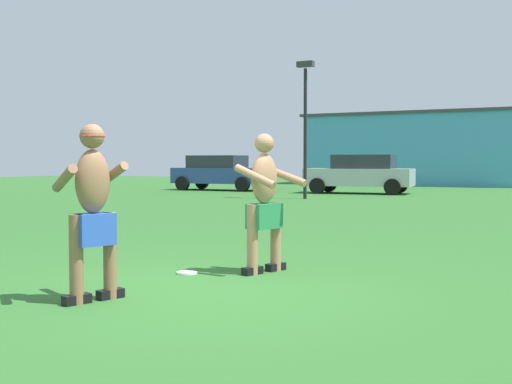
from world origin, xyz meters
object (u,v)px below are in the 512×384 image
at_px(player_in_green, 265,199).
at_px(car_blue_mid_lot, 220,172).
at_px(car_silver_far_end, 360,173).
at_px(frisbee, 187,273).
at_px(player_with_cap, 92,204).
at_px(lamp_post, 305,113).

height_order(player_in_green, car_blue_mid_lot, player_in_green).
relative_size(player_in_green, car_silver_far_end, 0.37).
distance_m(frisbee, car_blue_mid_lot, 21.97).
relative_size(player_with_cap, car_blue_mid_lot, 0.38).
bearing_deg(car_silver_far_end, frisbee, -77.30).
bearing_deg(car_silver_far_end, car_blue_mid_lot, -179.32).
bearing_deg(frisbee, car_silver_far_end, 102.70).
relative_size(player_in_green, car_blue_mid_lot, 0.38).
height_order(player_with_cap, car_silver_far_end, player_with_cap).
bearing_deg(player_with_cap, lamp_post, 106.65).
xyz_separation_m(player_in_green, car_blue_mid_lot, (-11.70, 18.54, -0.05)).
bearing_deg(player_with_cap, player_in_green, 71.58).
bearing_deg(car_blue_mid_lot, car_silver_far_end, 0.68).
bearing_deg(lamp_post, frisbee, -71.76).
bearing_deg(lamp_post, player_with_cap, -73.35).
height_order(player_with_cap, frisbee, player_with_cap).
relative_size(frisbee, car_silver_far_end, 0.05).
relative_size(frisbee, lamp_post, 0.05).
relative_size(player_with_cap, car_silver_far_end, 0.38).
bearing_deg(lamp_post, car_blue_mid_lot, 144.13).
bearing_deg(car_silver_far_end, player_in_green, -74.74).
xyz_separation_m(car_blue_mid_lot, lamp_post, (6.11, -4.42, 2.19)).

